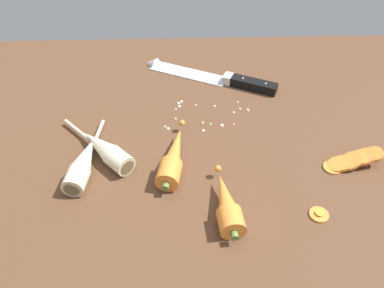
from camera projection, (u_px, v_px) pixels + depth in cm
name	position (u px, v px, depth cm)	size (l,w,h in cm)	color
ground_plane	(192.00, 150.00, 78.96)	(120.00, 90.00, 4.00)	brown
chefs_knife	(206.00, 75.00, 95.07)	(32.72, 18.14, 4.18)	silver
whole_carrot	(173.00, 157.00, 71.56)	(6.63, 18.40, 4.20)	orange
whole_carrot_second	(227.00, 205.00, 63.29)	(5.19, 15.50, 4.20)	orange
parsnip_front	(83.00, 163.00, 70.54)	(5.51, 20.09, 4.00)	beige
parsnip_mid_left	(105.00, 150.00, 73.25)	(16.16, 16.68, 4.00)	beige
carrot_slice_stack	(352.00, 160.00, 72.03)	(11.15, 4.58, 3.80)	orange
carrot_slice_stray_near	(319.00, 214.00, 64.03)	(3.26, 3.26, 0.70)	orange
mince_crumbs	(201.00, 113.00, 84.19)	(18.97, 11.07, 0.82)	silver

